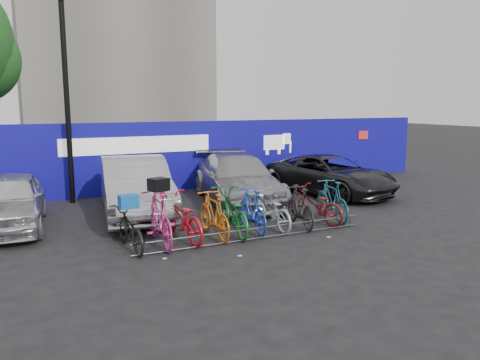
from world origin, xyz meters
TOP-DOWN VIEW (x-y plane):
  - ground at (0.00, 0.00)m, footprint 100.00×100.00m
  - hoarding at (0.01, 6.00)m, footprint 22.00×0.18m
  - lamppost at (-3.20, 5.40)m, footprint 0.25×0.50m
  - bike_rack at (-0.00, -0.60)m, footprint 5.60×0.03m
  - car_0 at (-4.94, 2.92)m, footprint 1.98×4.14m
  - car_1 at (-1.84, 2.92)m, footprint 2.29×4.96m
  - car_2 at (1.39, 3.29)m, footprint 2.95×5.32m
  - car_3 at (4.72, 3.07)m, footprint 3.12×5.04m
  - bike_0 at (-2.68, -0.04)m, footprint 0.69×1.73m
  - bike_1 at (-2.03, -0.00)m, footprint 0.65×2.01m
  - bike_2 at (-1.49, 0.16)m, footprint 0.91×2.05m
  - bike_3 at (-0.76, 0.03)m, footprint 0.53×1.77m
  - bike_4 at (-0.25, 0.12)m, footprint 0.91×2.07m
  - bike_5 at (0.25, 0.10)m, footprint 0.67×1.78m
  - bike_6 at (0.79, 0.16)m, footprint 0.66×1.78m
  - bike_7 at (1.52, -0.03)m, footprint 0.81×1.73m
  - bike_8 at (2.09, 0.14)m, footprint 0.98×1.90m
  - bike_9 at (2.61, 0.15)m, footprint 0.81×1.83m
  - cargo_crate at (-2.68, -0.04)m, footprint 0.39×0.30m
  - cargo_topcase at (-2.03, -0.00)m, footprint 0.45×0.43m

SIDE VIEW (x-z plane):
  - ground at x=0.00m, z-range 0.00..0.00m
  - bike_rack at x=0.00m, z-range 0.01..0.31m
  - bike_0 at x=-2.68m, z-range 0.00..0.89m
  - bike_6 at x=0.79m, z-range 0.00..0.93m
  - bike_8 at x=2.09m, z-range 0.00..0.95m
  - bike_7 at x=1.52m, z-range 0.00..1.01m
  - bike_5 at x=0.25m, z-range 0.00..1.04m
  - bike_2 at x=-1.49m, z-range 0.00..1.04m
  - bike_4 at x=-0.25m, z-range 0.00..1.05m
  - bike_3 at x=-0.76m, z-range 0.00..1.06m
  - bike_9 at x=2.61m, z-range 0.00..1.07m
  - bike_1 at x=-2.03m, z-range 0.00..1.19m
  - car_3 at x=4.72m, z-range 0.00..1.30m
  - car_0 at x=-4.94m, z-range 0.00..1.36m
  - car_2 at x=1.39m, z-range 0.00..1.46m
  - car_1 at x=-1.84m, z-range 0.00..1.57m
  - cargo_crate at x=-2.68m, z-range 0.89..1.16m
  - hoarding at x=0.01m, z-range 0.00..2.40m
  - cargo_topcase at x=-2.03m, z-range 1.19..1.46m
  - lamppost at x=-3.20m, z-range 0.22..6.33m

